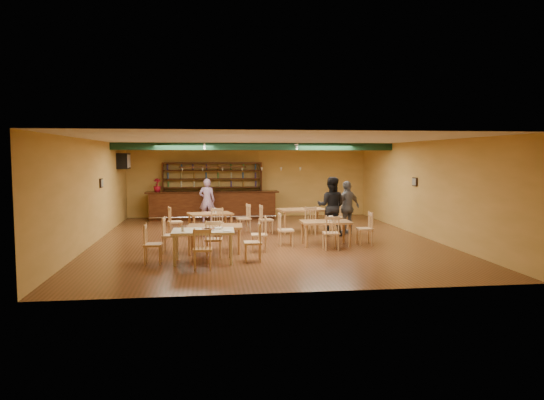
{
  "coord_description": "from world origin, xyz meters",
  "views": [
    {
      "loc": [
        -1.7,
        -14.99,
        2.52
      ],
      "look_at": [
        0.31,
        0.6,
        1.15
      ],
      "focal_mm": 33.05,
      "sensor_mm": 36.0,
      "label": 1
    }
  ],
  "objects": [
    {
      "name": "floor",
      "position": [
        0.0,
        0.0,
        0.0
      ],
      "size": [
        12.0,
        12.0,
        0.0
      ],
      "primitive_type": "plane",
      "color": "#533317",
      "rests_on": "ground"
    },
    {
      "name": "dining_table_c",
      "position": [
        -1.53,
        -1.87,
        0.36
      ],
      "size": [
        1.48,
        0.95,
        0.71
      ],
      "primitive_type": "cube",
      "rotation": [
        0.0,
        0.0,
        -0.07
      ],
      "color": "#A06F38",
      "rests_on": "ground"
    },
    {
      "name": "track_rail_left",
      "position": [
        -1.8,
        3.4,
        2.94
      ],
      "size": [
        0.05,
        2.5,
        0.05
      ],
      "primitive_type": "cube",
      "color": "silver",
      "rests_on": "ceiling"
    },
    {
      "name": "pizza_server",
      "position": [
        -1.56,
        -3.06,
        0.8
      ],
      "size": [
        0.33,
        0.23,
        0.0
      ],
      "primitive_type": "cube",
      "rotation": [
        0.0,
        0.0,
        -0.47
      ],
      "color": "silver",
      "rests_on": "pizza_tray"
    },
    {
      "name": "patron_bar",
      "position": [
        -1.74,
        4.33,
        0.84
      ],
      "size": [
        0.64,
        0.44,
        1.67
      ],
      "primitive_type": "imported",
      "rotation": [
        0.0,
        0.0,
        3.07
      ],
      "color": "#9D53B5",
      "rests_on": "ground"
    },
    {
      "name": "picture_right",
      "position": [
        4.97,
        0.5,
        1.7
      ],
      "size": [
        0.04,
        0.34,
        0.28
      ],
      "primitive_type": "cube",
      "color": "black",
      "rests_on": "wall_right"
    },
    {
      "name": "poinsettia",
      "position": [
        -3.69,
        5.15,
        1.39
      ],
      "size": [
        0.38,
        0.38,
        0.53
      ],
      "primitive_type": "imported",
      "rotation": [
        0.0,
        0.0,
        0.35
      ],
      "color": "maroon",
      "rests_on": "bar_counter"
    },
    {
      "name": "napkin_stack",
      "position": [
        -1.46,
        -2.91,
        0.8
      ],
      "size": [
        0.24,
        0.22,
        0.03
      ],
      "primitive_type": "cube",
      "rotation": [
        0.0,
        0.0,
        0.4
      ],
      "color": "white",
      "rests_on": "near_table"
    },
    {
      "name": "back_bar_hutch",
      "position": [
        -1.51,
        5.78,
        1.14
      ],
      "size": [
        4.07,
        0.4,
        2.28
      ],
      "primitive_type": "cube",
      "color": "black",
      "rests_on": "ground"
    },
    {
      "name": "dining_table_d",
      "position": [
        1.61,
        -1.23,
        0.35
      ],
      "size": [
        1.4,
        0.85,
        0.69
      ],
      "primitive_type": "cube",
      "rotation": [
        0.0,
        0.0,
        -0.01
      ],
      "color": "#A06F38",
      "rests_on": "ground"
    },
    {
      "name": "dining_table_a",
      "position": [
        -1.63,
        1.27,
        0.35
      ],
      "size": [
        1.54,
        1.15,
        0.69
      ],
      "primitive_type": "cube",
      "rotation": [
        0.0,
        0.0,
        0.25
      ],
      "color": "#A06F38",
      "rests_on": "ground"
    },
    {
      "name": "picture_left",
      "position": [
        -4.97,
        1.0,
        1.7
      ],
      "size": [
        0.04,
        0.34,
        0.28
      ],
      "primitive_type": "cube",
      "color": "black",
      "rests_on": "wall_left"
    },
    {
      "name": "parmesan_shaker",
      "position": [
        -2.29,
        -3.27,
        0.84
      ],
      "size": [
        0.08,
        0.08,
        0.11
      ],
      "primitive_type": "cylinder",
      "rotation": [
        0.0,
        0.0,
        -0.02
      ],
      "color": "#EAE5C6",
      "rests_on": "near_table"
    },
    {
      "name": "bar_counter",
      "position": [
        -1.51,
        5.15,
        0.56
      ],
      "size": [
        5.26,
        0.85,
        1.13
      ],
      "primitive_type": "cube",
      "color": "black",
      "rests_on": "ground"
    },
    {
      "name": "ceiling_beam",
      "position": [
        0.0,
        2.8,
        2.87
      ],
      "size": [
        10.0,
        0.3,
        0.25
      ],
      "primitive_type": "cube",
      "color": "#10301D",
      "rests_on": "ceiling"
    },
    {
      "name": "track_rail_right",
      "position": [
        1.4,
        3.4,
        2.94
      ],
      "size": [
        0.05,
        2.5,
        0.05
      ],
      "primitive_type": "cube",
      "color": "silver",
      "rests_on": "ceiling"
    },
    {
      "name": "patron_right_a",
      "position": [
        2.2,
        0.52,
        0.94
      ],
      "size": [
        1.1,
        0.99,
        1.87
      ],
      "primitive_type": "imported",
      "rotation": [
        0.0,
        0.0,
        2.78
      ],
      "color": "black",
      "rests_on": "ground"
    },
    {
      "name": "ac_unit",
      "position": [
        -4.8,
        4.2,
        2.35
      ],
      "size": [
        0.34,
        0.7,
        0.48
      ],
      "primitive_type": "cube",
      "color": "silver",
      "rests_on": "wall_left"
    },
    {
      "name": "pizza_tray",
      "position": [
        -1.72,
        -3.12,
        0.79
      ],
      "size": [
        0.53,
        0.53,
        0.01
      ],
      "primitive_type": "cylinder",
      "rotation": [
        0.0,
        0.0,
        0.41
      ],
      "color": "silver",
      "rests_on": "near_table"
    },
    {
      "name": "near_table",
      "position": [
        -1.82,
        -3.12,
        0.39
      ],
      "size": [
        1.47,
        0.96,
        0.78
      ],
      "primitive_type": "cube",
      "rotation": [
        0.0,
        0.0,
        -0.02
      ],
      "color": "beige",
      "rests_on": "ground"
    },
    {
      "name": "patron_right_b",
      "position": [
        2.81,
        0.77,
        0.87
      ],
      "size": [
        1.09,
        0.86,
        1.73
      ],
      "primitive_type": "imported",
      "rotation": [
        0.0,
        0.0,
        3.64
      ],
      "color": "slate",
      "rests_on": "ground"
    },
    {
      "name": "side_plate",
      "position": [
        -1.25,
        -3.32,
        0.79
      ],
      "size": [
        0.22,
        0.22,
        0.01
      ],
      "primitive_type": "cylinder",
      "rotation": [
        0.0,
        0.0,
        -0.02
      ],
      "color": "white",
      "rests_on": "near_table"
    },
    {
      "name": "dining_table_b",
      "position": [
        1.4,
        1.32,
        0.39
      ],
      "size": [
        1.66,
        1.13,
        0.78
      ],
      "primitive_type": "cube",
      "rotation": [
        0.0,
        0.0,
        0.13
      ],
      "color": "#A06F38",
      "rests_on": "ground"
    }
  ]
}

